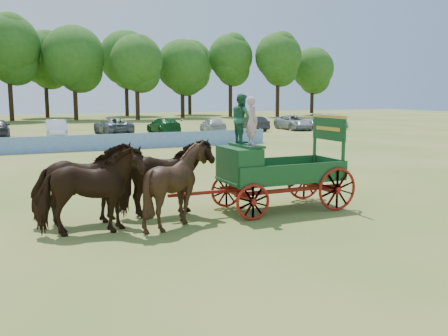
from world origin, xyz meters
TOP-DOWN VIEW (x-y plane):
  - ground at (0.00, 0.00)m, footprint 160.00×160.00m
  - horse_lead_left at (-3.98, -2.04)m, footprint 2.87×1.47m
  - horse_lead_right at (-3.98, -0.94)m, footprint 2.80×1.30m
  - horse_wheel_left at (-1.58, -2.04)m, footprint 2.43×2.23m
  - horse_wheel_right at (-1.58, -0.94)m, footprint 2.81×1.31m
  - farm_dray at (1.38, -1.46)m, footprint 6.00×2.00m
  - sponsor_banner at (-1.00, 18.00)m, footprint 26.00×0.08m
  - parked_cars at (1.66, 29.95)m, footprint 54.99×7.18m
  - treeline at (-5.30, 60.66)m, footprint 95.08×23.29m

SIDE VIEW (x-z plane):
  - ground at x=0.00m, z-range 0.00..0.00m
  - sponsor_banner at x=-1.00m, z-range 0.00..1.05m
  - parked_cars at x=1.66m, z-range -0.07..1.58m
  - horse_lead_left at x=-3.98m, z-range 0.00..2.36m
  - horse_lead_right at x=-3.98m, z-range 0.00..2.36m
  - horse_wheel_right at x=-1.58m, z-range 0.00..2.36m
  - horse_wheel_left at x=-1.58m, z-range 0.00..2.36m
  - farm_dray at x=1.38m, z-range -0.23..3.46m
  - treeline at x=-5.30m, z-range 1.36..17.13m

